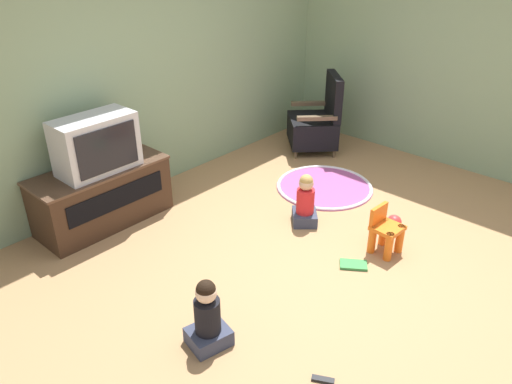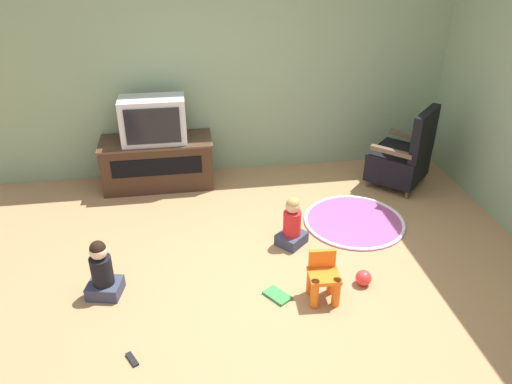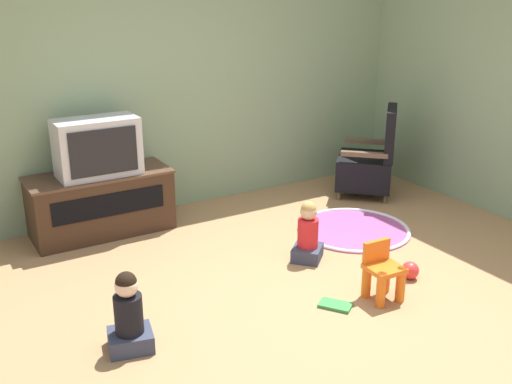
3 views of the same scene
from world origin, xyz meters
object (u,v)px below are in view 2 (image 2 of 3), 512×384
Objects in this scene: tv_cabinet at (158,162)px; yellow_kid_chair at (323,280)px; black_armchair at (403,158)px; book at (277,295)px; remote_control at (132,359)px; child_watching_center at (292,224)px; toy_ball at (364,278)px; child_watching_left at (102,272)px; television at (153,120)px.

tv_cabinet is 2.73m from yellow_kid_chair.
black_armchair is 2.61m from book.
yellow_kid_chair reaches higher than remote_control.
black_armchair reaches higher than child_watching_center.
toy_ball is 0.52× the size of book.
toy_ball reaches higher than book.
child_watching_left is 1.04× the size of child_watching_center.
black_armchair is 3.63× the size of book.
toy_ball is (2.27, -0.22, -0.17)m from child_watching_left.
child_watching_center is at bearing -47.48° from television.
toy_ball is (-1.08, -1.75, -0.30)m from black_armchair.
child_watching_left is (-0.44, -1.95, -0.61)m from television.
tv_cabinet is 8.60× the size of remote_control.
tv_cabinet is 2.00m from child_watching_center.
television is 0.74× the size of black_armchair.
child_watching_center is (1.77, 0.50, -0.01)m from child_watching_left.
black_armchair is 1.80× the size of child_watching_left.
toy_ball is at bearing -50.41° from tv_cabinet.
tv_cabinet is 9.16× the size of toy_ball.
tv_cabinet reaches higher than book.
television reaches higher than tv_cabinet.
television is 4.84× the size of remote_control.
yellow_kid_chair is 1.59× the size of book.
yellow_kid_chair is 0.45m from toy_ball.
television is 2.09m from child_watching_left.
television reaches higher than remote_control.
television is at bearing 89.97° from child_watching_left.
television is at bearing 124.98° from yellow_kid_chair.
tv_cabinet is 4.77× the size of book.
toy_ball is at bearing -49.84° from television.
tv_cabinet is at bearing 90.24° from child_watching_left.
book is at bearing -64.91° from television.
child_watching_left is at bearing 153.28° from child_watching_center.
child_watching_left is 3.62× the size of remote_control.
child_watching_center is at bearing 99.23° from yellow_kid_chair.
black_armchair is 6.95× the size of toy_ball.
child_watching_center reaches higher than yellow_kid_chair.
remote_control is (0.27, -0.80, -0.23)m from child_watching_left.
tv_cabinet is 2.82m from remote_control.
yellow_kid_chair is 0.79× the size of child_watching_left.
black_armchair is (2.91, -0.42, -0.49)m from television.
book is at bearing 2.53° from child_watching_left.
child_watching_center is at bearing -56.01° from book.
television is at bearing 90.10° from child_watching_center.
child_watching_center is at bearing -48.33° from tv_cabinet.
remote_control is at bearing 78.80° from book.
remote_control is at bearing -58.41° from child_watching_left.
television is 1.69× the size of yellow_kid_chair.
tv_cabinet is 1.32× the size of black_armchair.
remote_control is at bearing -93.46° from tv_cabinet.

